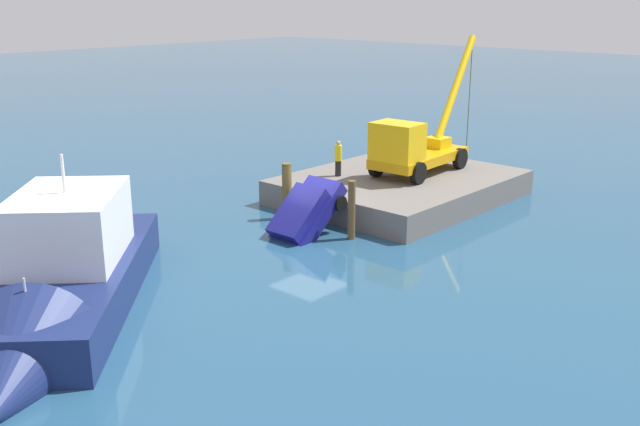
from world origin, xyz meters
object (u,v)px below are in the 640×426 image
salvaged_car (300,222)px  crane_truck (414,146)px  moored_yacht (55,308)px  dock_worker (338,158)px

salvaged_car → crane_truck: bearing=-179.5°
crane_truck → moored_yacht: size_ratio=0.79×
dock_worker → moored_yacht: 16.18m
salvaged_car → moored_yacht: bearing=2.5°
salvaged_car → dock_worker: bearing=-154.3°
salvaged_car → moored_yacht: size_ratio=0.32×
crane_truck → moored_yacht: 18.57m
crane_truck → salvaged_car: (7.73, 0.07, -1.88)m
dock_worker → salvaged_car: bearing=25.7°
dock_worker → moored_yacht: size_ratio=0.14×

